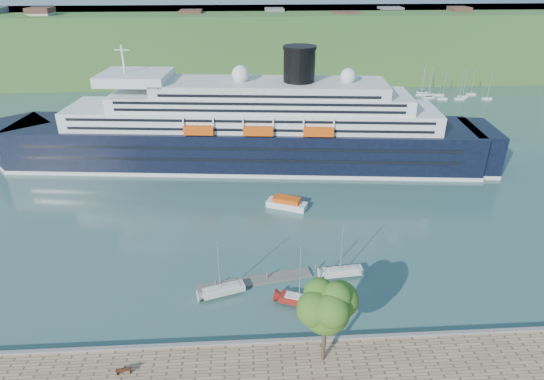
{
  "coord_description": "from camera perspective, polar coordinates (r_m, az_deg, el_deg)",
  "views": [
    {
      "loc": [
        -1.68,
        -38.59,
        39.55
      ],
      "look_at": [
        2.48,
        30.0,
        5.27
      ],
      "focal_mm": 30.0,
      "sensor_mm": 36.0,
      "label": 1
    }
  ],
  "objects": [
    {
      "name": "quay_coping",
      "position": [
        54.32,
        -0.72,
        -18.47
      ],
      "size": [
        220.0,
        0.5,
        0.3
      ],
      "primitive_type": "cube",
      "color": "slate",
      "rests_on": "promenade"
    },
    {
      "name": "far_hillside",
      "position": [
        185.66,
        -3.06,
        17.94
      ],
      "size": [
        400.0,
        50.0,
        24.0
      ],
      "primitive_type": "cube",
      "color": "#335D25",
      "rests_on": "ground"
    },
    {
      "name": "floating_pontoon",
      "position": [
        64.21,
        -2.19,
        -11.32
      ],
      "size": [
        16.17,
        5.1,
        0.36
      ],
      "primitive_type": null,
      "rotation": [
        0.0,
        0.0,
        0.2
      ],
      "color": "#66615B",
      "rests_on": "ground"
    },
    {
      "name": "promenade_tree",
      "position": [
        49.2,
        6.71,
        -15.88
      ],
      "size": [
        6.66,
        6.66,
        11.03
      ],
      "primitive_type": null,
      "color": "#31661A",
      "rests_on": "promenade"
    },
    {
      "name": "park_bench",
      "position": [
        53.41,
        -18.14,
        -20.63
      ],
      "size": [
        1.64,
        0.81,
        1.01
      ],
      "primitive_type": null,
      "rotation": [
        0.0,
        0.0,
        0.1
      ],
      "color": "#452113",
      "rests_on": "promenade"
    },
    {
      "name": "sailboat_white_near",
      "position": [
        60.02,
        -6.25,
        -9.97
      ],
      "size": [
        6.44,
        3.52,
        8.02
      ],
      "primitive_type": null,
      "rotation": [
        0.0,
        0.0,
        0.31
      ],
      "color": "silver",
      "rests_on": "ground"
    },
    {
      "name": "ground",
      "position": [
        55.28,
        -0.73,
        -19.16
      ],
      "size": [
        400.0,
        400.0,
        0.0
      ],
      "primitive_type": "plane",
      "color": "#325957",
      "rests_on": "ground"
    },
    {
      "name": "cruise_ship",
      "position": [
        96.76,
        -3.84,
        10.3
      ],
      "size": [
        113.51,
        27.23,
        25.25
      ],
      "primitive_type": null,
      "rotation": [
        0.0,
        0.0,
        -0.1
      ],
      "color": "black",
      "rests_on": "ground"
    },
    {
      "name": "sailboat_red",
      "position": [
        57.92,
        3.97,
        -11.11
      ],
      "size": [
        6.8,
        4.03,
        8.5
      ],
      "primitive_type": null,
      "rotation": [
        0.0,
        0.0,
        -0.36
      ],
      "color": "maroon",
      "rests_on": "ground"
    },
    {
      "name": "tender_launch",
      "position": [
        81.88,
        1.86,
        -1.58
      ],
      "size": [
        7.67,
        5.27,
        2.01
      ],
      "primitive_type": null,
      "rotation": [
        0.0,
        0.0,
        -0.42
      ],
      "color": "#DF4C0D",
      "rests_on": "ground"
    },
    {
      "name": "sailboat_white_far",
      "position": [
        63.73,
        9.08,
        -7.76
      ],
      "size": [
        6.36,
        2.34,
        8.03
      ],
      "primitive_type": null,
      "rotation": [
        0.0,
        0.0,
        0.1
      ],
      "color": "silver",
      "rests_on": "ground"
    }
  ]
}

